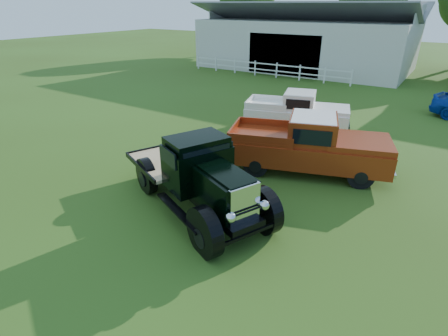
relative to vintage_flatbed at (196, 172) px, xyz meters
The scene contains 8 objects.
ground 1.21m from the vintage_flatbed, 58.63° to the right, with size 120.00×120.00×0.00m, color #334A15.
shed_left 26.54m from the vintage_flatbed, 104.79° to the left, with size 18.80×10.20×5.60m, color beige, non-canonical shape.
fence_rail 21.10m from the vintage_flatbed, 111.60° to the left, with size 14.20×0.16×1.20m, color white, non-canonical shape.
tree_a 37.37m from the vintage_flatbed, 118.58° to the left, with size 6.30×6.30×10.50m, color #16400D, non-canonical shape.
tree_b 34.14m from the vintage_flatbed, 96.39° to the left, with size 6.90×6.90×11.50m, color #16400D, non-canonical shape.
vintage_flatbed is the anchor object (origin of this frame).
red_pickup 4.51m from the vintage_flatbed, 66.45° to the left, with size 5.69×2.19×2.08m, color maroon, non-canonical shape.
white_pickup 8.19m from the vintage_flatbed, 92.09° to the left, with size 4.91×1.90×1.80m, color white, non-canonical shape.
Camera 1 is at (5.40, -6.72, 5.52)m, focal length 28.00 mm.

